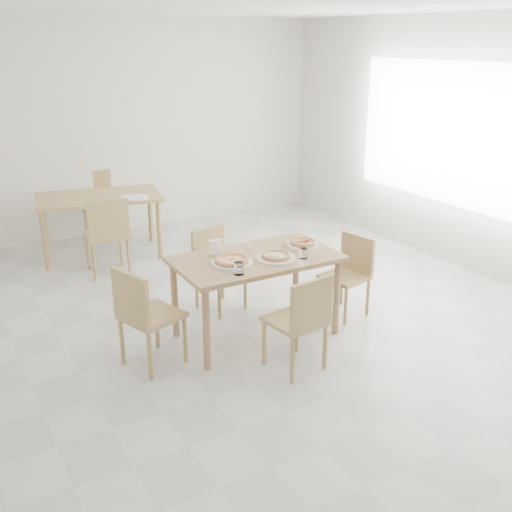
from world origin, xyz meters
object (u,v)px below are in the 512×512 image
plate_mushroom (276,258)px  pizza_margherita (232,260)px  plate_margherita (232,263)px  tumbler_a (239,268)px  chair_east (350,269)px  chair_back_n (97,199)px  chair_north (215,263)px  chair_south (302,317)px  chair_west (143,312)px  second_table (99,202)px  plate_pepperoni (303,245)px  pizza_pepperoni (303,242)px  napkin_holder (215,248)px  plate_empty (134,197)px  chair_back_s (107,231)px  pizza_mushroom (276,256)px  main_table (256,266)px  tumbler_b (304,254)px

plate_mushroom → pizza_margherita: 0.39m
plate_margherita → tumbler_a: (-0.06, -0.24, 0.04)m
chair_east → chair_back_n: chair_back_n is taller
chair_north → tumbler_a: 1.11m
chair_south → pizza_margherita: 0.79m
chair_south → chair_back_n: (-0.37, 4.29, 0.03)m
chair_north → chair_west: chair_west is taller
plate_mushroom → second_table: bearing=103.0°
plate_pepperoni → second_table: plate_pepperoni is taller
chair_west → pizza_pepperoni: bearing=-104.7°
chair_south → napkin_holder: napkin_holder is taller
chair_north → chair_west: 1.28m
chair_south → plate_empty: chair_south is taller
tumbler_a → chair_back_s: size_ratio=0.11×
chair_south → napkin_holder: bearing=-81.1°
chair_back_n → plate_empty: chair_back_n is taller
napkin_holder → chair_back_n: 3.36m
chair_north → pizza_mushroom: size_ratio=2.78×
main_table → plate_pepperoni: (0.52, 0.04, 0.10)m
pizza_pepperoni → tumbler_b: (-0.18, -0.28, 0.01)m
pizza_pepperoni → napkin_holder: 0.82m
pizza_margherita → chair_east: bearing=-0.2°
tumbler_a → chair_south: bearing=-53.8°
pizza_margherita → chair_back_s: (-0.43, 2.12, -0.26)m
second_table → chair_back_n: bearing=88.7°
chair_south → plate_margherita: 0.78m
chair_south → pizza_pepperoni: bearing=-132.0°
chair_back_s → chair_back_n: bearing=-96.1°
chair_back_n → chair_back_s: bearing=-91.9°
chair_west → chair_back_n: 3.67m
chair_north → napkin_holder: 0.67m
pizza_mushroom → plate_pepperoni: bearing=23.9°
chair_north → pizza_mushroom: (0.15, -0.87, 0.32)m
chair_north → chair_south: bearing=-103.0°
plate_mushroom → pizza_mushroom: 0.02m
pizza_margherita → napkin_holder: bearing=94.5°
chair_west → pizza_margherita: size_ratio=2.65×
chair_west → pizza_pepperoni: (1.57, 0.08, 0.29)m
main_table → chair_west: (-1.06, -0.04, -0.17)m
plate_mushroom → pizza_pepperoni: 0.44m
tumbler_a → tumbler_b: (0.66, 0.04, -0.01)m
chair_north → plate_margherita: 0.86m
pizza_mushroom → second_table: 3.02m
plate_empty → main_table: bearing=-84.7°
pizza_mushroom → chair_back_n: bearing=97.6°
plate_margherita → plate_mushroom: size_ratio=1.04×
plate_margherita → chair_back_n: chair_back_n is taller
chair_back_n → plate_empty: bearing=-72.3°
tumbler_a → napkin_holder: (0.04, 0.50, 0.01)m
chair_back_n → plate_mushroom: bearing=-72.4°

